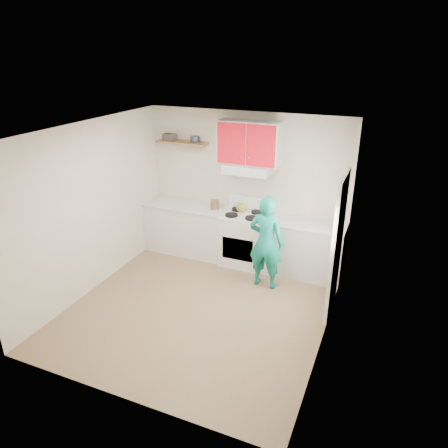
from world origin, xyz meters
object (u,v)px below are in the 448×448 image
at_px(kettle, 241,208).
at_px(person, 266,242).
at_px(stove, 244,239).
at_px(tin, 195,139).
at_px(crock, 215,205).

relative_size(kettle, person, 0.12).
bearing_deg(person, stove, -43.41).
bearing_deg(stove, tin, 168.22).
bearing_deg(kettle, stove, -53.32).
bearing_deg(tin, stove, -11.78).
relative_size(tin, kettle, 0.92).
relative_size(stove, kettle, 5.12).
height_order(crock, person, person).
relative_size(kettle, crock, 0.97).
bearing_deg(person, tin, -24.39).
xyz_separation_m(crock, person, (1.15, -0.64, -0.23)).
height_order(kettle, crock, crock).
xyz_separation_m(tin, person, (1.60, -0.82, -1.33)).
height_order(stove, kettle, kettle).
bearing_deg(crock, tin, 158.15).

